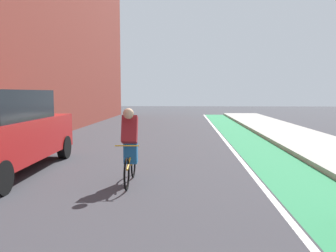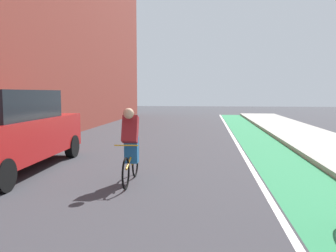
# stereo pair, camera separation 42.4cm
# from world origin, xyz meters

# --- Properties ---
(ground_plane) EXTENTS (76.55, 76.55, 0.00)m
(ground_plane) POSITION_xyz_m (0.00, 13.40, 0.00)
(ground_plane) COLOR #38383D
(bike_lane_paint) EXTENTS (1.60, 34.79, 0.00)m
(bike_lane_paint) POSITION_xyz_m (3.55, 15.40, 0.00)
(bike_lane_paint) COLOR #2D8451
(bike_lane_paint) RESTS_ON ground
(lane_divider_stripe) EXTENTS (0.12, 34.79, 0.00)m
(lane_divider_stripe) POSITION_xyz_m (2.65, 15.40, 0.00)
(lane_divider_stripe) COLOR white
(lane_divider_stripe) RESTS_ON ground
(sidewalk_right) EXTENTS (2.85, 34.79, 0.14)m
(sidewalk_right) POSITION_xyz_m (5.77, 15.40, 0.07)
(sidewalk_right) COLOR #A8A59E
(sidewalk_right) RESTS_ON ground
(parked_suv_red) EXTENTS (2.08, 4.80, 1.98)m
(parked_suv_red) POSITION_xyz_m (-3.30, 10.48, 1.02)
(parked_suv_red) COLOR red
(parked_suv_red) RESTS_ON ground
(cyclist_trailing) EXTENTS (0.48, 1.69, 1.60)m
(cyclist_trailing) POSITION_xyz_m (-0.10, 9.75, 0.85)
(cyclist_trailing) COLOR black
(cyclist_trailing) RESTS_ON ground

